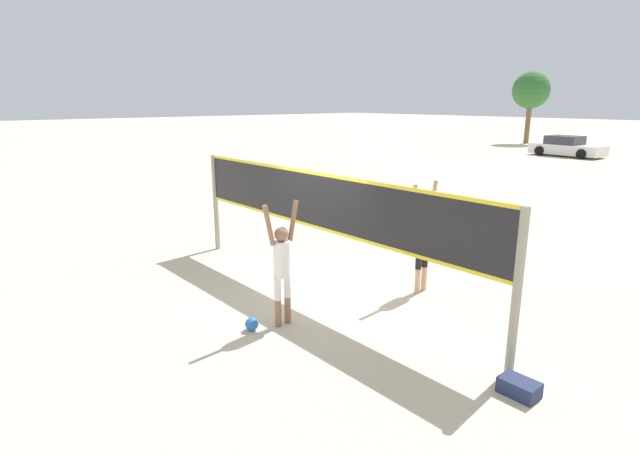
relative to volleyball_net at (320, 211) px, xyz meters
name	(u,v)px	position (x,y,z in m)	size (l,w,h in m)	color
ground_plane	(320,293)	(0.00, 0.00, -1.65)	(200.00, 200.00, 0.00)	beige
volleyball_net	(320,211)	(0.00, 0.00, 0.00)	(8.07, 0.13, 2.37)	gray
player_spiker	(282,262)	(0.66, -1.39, -0.55)	(0.28, 0.70, 2.10)	#8C664C
player_blocker	(423,235)	(1.22, 1.56, -0.50)	(0.28, 0.71, 2.18)	tan
volleyball	(252,324)	(0.51, -1.92, -1.54)	(0.22, 0.22, 0.22)	blue
gear_bag	(519,388)	(4.31, -0.35, -1.55)	(0.48, 0.32, 0.21)	navy
parked_car_near	(566,147)	(-7.76, 28.50, -1.05)	(4.68, 2.23, 1.35)	silver
tree_left_cluster	(531,91)	(-14.58, 36.29, 2.76)	(3.08, 3.08, 6.01)	brown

